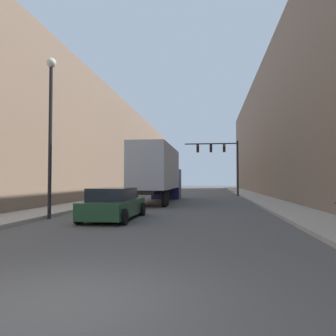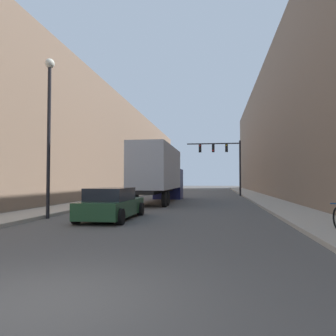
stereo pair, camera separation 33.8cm
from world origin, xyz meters
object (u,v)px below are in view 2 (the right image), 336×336
(sedan_car, at_px, (112,204))
(traffic_signal_gantry, at_px, (225,156))
(semi_truck, at_px, (160,172))
(street_lamp, at_px, (49,116))

(sedan_car, bearing_deg, traffic_signal_gantry, 76.06)
(semi_truck, height_order, sedan_car, semi_truck)
(traffic_signal_gantry, relative_size, street_lamp, 0.83)
(traffic_signal_gantry, bearing_deg, semi_truck, -116.03)
(semi_truck, relative_size, street_lamp, 1.63)
(semi_truck, bearing_deg, sedan_car, -90.82)
(sedan_car, bearing_deg, semi_truck, 89.18)
(semi_truck, relative_size, traffic_signal_gantry, 1.95)
(semi_truck, bearing_deg, street_lamp, -105.05)
(sedan_car, distance_m, street_lamp, 4.99)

